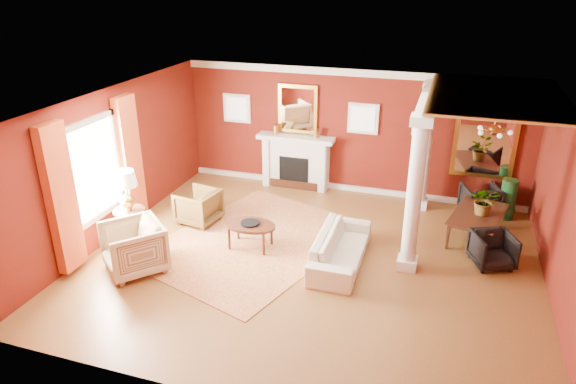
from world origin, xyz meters
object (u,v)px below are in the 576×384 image
(coffee_table, at_px, (250,226))
(armchair_leopard, at_px, (198,205))
(armchair_stripe, at_px, (133,245))
(dining_table, at_px, (479,219))
(sofa, at_px, (341,243))
(side_table, at_px, (127,195))

(coffee_table, bearing_deg, armchair_leopard, 154.99)
(armchair_stripe, bearing_deg, dining_table, 68.92)
(armchair_leopard, relative_size, coffee_table, 0.80)
(armchair_stripe, distance_m, coffee_table, 2.14)
(sofa, relative_size, dining_table, 1.30)
(sofa, height_order, dining_table, dining_table)
(sofa, xyz_separation_m, coffee_table, (-1.75, 0.01, 0.06))
(coffee_table, height_order, dining_table, dining_table)
(armchair_leopard, bearing_deg, coffee_table, 74.37)
(dining_table, bearing_deg, armchair_stripe, 131.93)
(armchair_stripe, relative_size, coffee_table, 1.00)
(side_table, bearing_deg, dining_table, 18.91)
(sofa, height_order, side_table, side_table)
(sofa, distance_m, armchair_stripe, 3.66)
(coffee_table, xyz_separation_m, dining_table, (4.13, 1.68, -0.02))
(sofa, distance_m, coffee_table, 1.75)
(side_table, distance_m, dining_table, 6.79)
(sofa, xyz_separation_m, dining_table, (2.38, 1.69, 0.04))
(coffee_table, bearing_deg, sofa, -0.45)
(armchair_leopard, xyz_separation_m, side_table, (-0.84, -1.19, 0.61))
(side_table, bearing_deg, armchair_leopard, 54.81)
(coffee_table, bearing_deg, side_table, -167.18)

